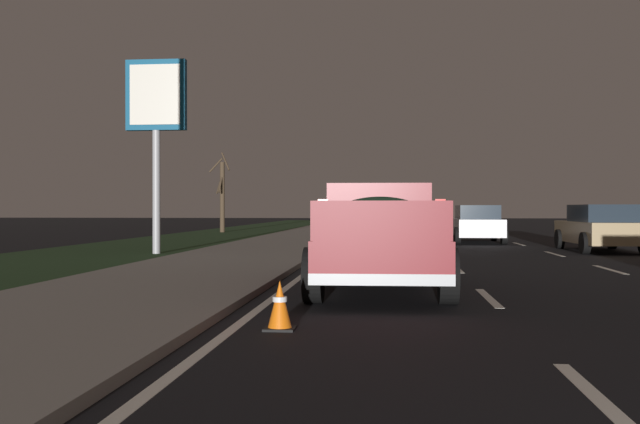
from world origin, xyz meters
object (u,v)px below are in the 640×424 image
at_px(bare_tree_far, 222,194).
at_px(traffic_cone_near, 280,306).
at_px(pickup_truck, 379,234).
at_px(gas_price_sign, 156,110).
at_px(sedan_white, 477,224).
at_px(sedan_tan, 600,228).

bearing_deg(bare_tree_far, traffic_cone_near, -165.33).
relative_size(pickup_truck, gas_price_sign, 0.90).
bearing_deg(traffic_cone_near, sedan_white, -12.55).
bearing_deg(sedan_tan, traffic_cone_near, 153.00).
bearing_deg(bare_tree_far, pickup_truck, -161.31).
relative_size(sedan_tan, traffic_cone_near, 7.67).
bearing_deg(gas_price_sign, pickup_truck, -142.17).
relative_size(sedan_white, gas_price_sign, 0.73).
bearing_deg(gas_price_sign, bare_tree_far, 7.62).
distance_m(sedan_tan, traffic_cone_near, 17.94).
bearing_deg(traffic_cone_near, bare_tree_far, 14.67).
bearing_deg(sedan_tan, sedan_white, 30.40).
distance_m(sedan_tan, bare_tree_far, 23.88).
bearing_deg(traffic_cone_near, pickup_truck, -14.42).
bearing_deg(sedan_white, pickup_truck, 167.91).
bearing_deg(bare_tree_far, sedan_tan, -135.31).
height_order(bare_tree_far, traffic_cone_near, bare_tree_far).
distance_m(sedan_white, traffic_cone_near, 22.18).
bearing_deg(pickup_truck, gas_price_sign, 37.83).
bearing_deg(gas_price_sign, traffic_cone_near, -155.81).
bearing_deg(traffic_cone_near, gas_price_sign, 24.19).
xyz_separation_m(pickup_truck, bare_tree_far, (28.69, 9.71, 1.28)).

